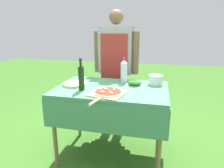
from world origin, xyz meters
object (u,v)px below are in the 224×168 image
(pizza_on_peel, at_px, (108,93))
(water_bottle, at_px, (124,71))
(person_cook, at_px, (116,62))
(prep_table, at_px, (111,97))
(plate_stack, at_px, (75,84))
(mixing_tub, at_px, (155,80))
(oil_bottle, at_px, (81,78))
(herb_container, at_px, (134,83))

(pizza_on_peel, height_order, water_bottle, water_bottle)
(person_cook, bearing_deg, prep_table, 102.51)
(pizza_on_peel, distance_m, plate_stack, 0.47)
(mixing_tub, bearing_deg, oil_bottle, -152.34)
(oil_bottle, xyz_separation_m, mixing_tub, (0.71, 0.37, -0.08))
(pizza_on_peel, height_order, oil_bottle, oil_bottle)
(oil_bottle, xyz_separation_m, plate_stack, (-0.14, 0.15, -0.11))
(prep_table, distance_m, herb_container, 0.29)
(herb_container, distance_m, plate_stack, 0.64)
(pizza_on_peel, bearing_deg, herb_container, 70.82)
(prep_table, xyz_separation_m, oil_bottle, (-0.27, -0.14, 0.22))
(mixing_tub, bearing_deg, prep_table, -152.36)
(person_cook, xyz_separation_m, oil_bottle, (-0.18, -0.79, -0.03))
(pizza_on_peel, distance_m, mixing_tub, 0.62)
(person_cook, distance_m, herb_container, 0.63)
(pizza_on_peel, bearing_deg, person_cook, 109.85)
(oil_bottle, bearing_deg, herb_container, 28.52)
(plate_stack, bearing_deg, mixing_tub, 14.68)
(pizza_on_peel, distance_m, water_bottle, 0.49)
(person_cook, xyz_separation_m, mixing_tub, (0.53, -0.42, -0.10))
(water_bottle, bearing_deg, pizza_on_peel, -98.94)
(prep_table, height_order, plate_stack, plate_stack)
(water_bottle, bearing_deg, mixing_tub, -4.26)
(pizza_on_peel, height_order, plate_stack, pizza_on_peel)
(oil_bottle, relative_size, plate_stack, 1.19)
(oil_bottle, height_order, plate_stack, oil_bottle)
(prep_table, height_order, oil_bottle, oil_bottle)
(pizza_on_peel, height_order, herb_container, herb_container)
(mixing_tub, bearing_deg, pizza_on_peel, -134.18)
(herb_container, xyz_separation_m, plate_stack, (-0.63, -0.12, -0.02))
(person_cook, bearing_deg, plate_stack, 68.22)
(mixing_tub, bearing_deg, herb_container, -154.36)
(pizza_on_peel, relative_size, oil_bottle, 1.61)
(person_cook, relative_size, mixing_tub, 10.61)
(plate_stack, bearing_deg, water_bottle, 26.72)
(water_bottle, xyz_separation_m, plate_stack, (-0.49, -0.25, -0.12))
(herb_container, bearing_deg, oil_bottle, -151.48)
(oil_bottle, bearing_deg, water_bottle, 48.18)
(oil_bottle, relative_size, water_bottle, 1.14)
(water_bottle, distance_m, mixing_tub, 0.36)
(herb_container, bearing_deg, pizza_on_peel, -122.13)
(pizza_on_peel, bearing_deg, plate_stack, 165.56)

